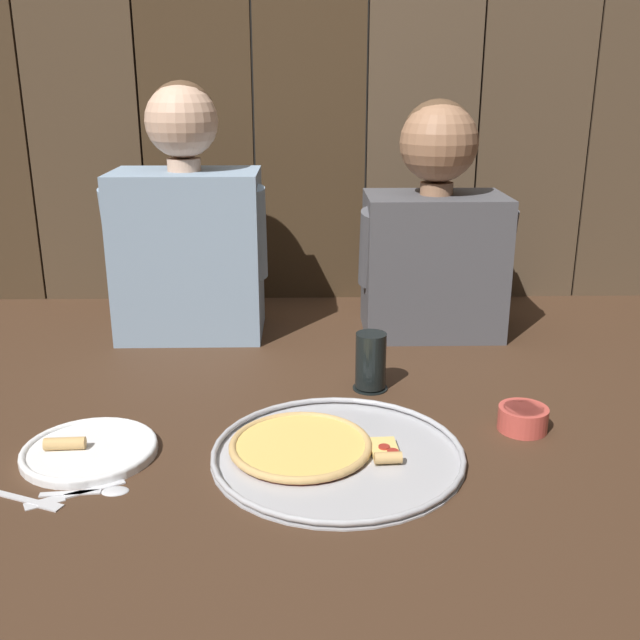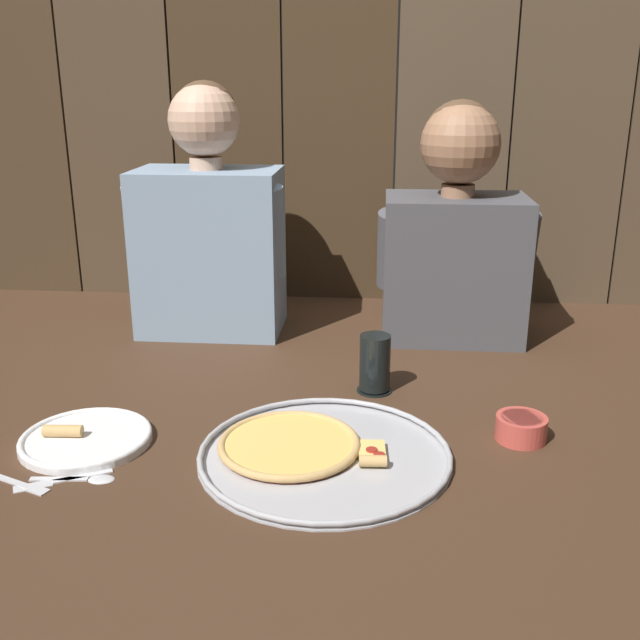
{
  "view_description": "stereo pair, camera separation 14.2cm",
  "coord_description": "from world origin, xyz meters",
  "px_view_note": "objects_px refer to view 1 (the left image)",
  "views": [
    {
      "loc": [
        -0.02,
        -1.25,
        0.63
      ],
      "look_at": [
        0.01,
        0.1,
        0.18
      ],
      "focal_mm": 41.23,
      "sensor_mm": 36.0,
      "label": 1
    },
    {
      "loc": [
        0.12,
        -1.24,
        0.63
      ],
      "look_at": [
        0.01,
        0.1,
        0.18
      ],
      "focal_mm": 41.23,
      "sensor_mm": 36.0,
      "label": 2
    }
  ],
  "objects_px": {
    "drinking_glass": "(371,362)",
    "diner_right": "(435,229)",
    "dipping_bowl": "(523,417)",
    "diner_left": "(188,227)",
    "dinner_plate": "(89,450)",
    "pizza_tray": "(326,451)"
  },
  "relations": [
    {
      "from": "dipping_bowl",
      "to": "diner_right",
      "type": "xyz_separation_m",
      "value": [
        -0.08,
        0.56,
        0.24
      ]
    },
    {
      "from": "pizza_tray",
      "to": "dinner_plate",
      "type": "bearing_deg",
      "value": 178.41
    },
    {
      "from": "pizza_tray",
      "to": "diner_right",
      "type": "bearing_deg",
      "value": 66.32
    },
    {
      "from": "drinking_glass",
      "to": "dipping_bowl",
      "type": "distance_m",
      "value": 0.33
    },
    {
      "from": "pizza_tray",
      "to": "drinking_glass",
      "type": "bearing_deg",
      "value": 70.6
    },
    {
      "from": "drinking_glass",
      "to": "dipping_bowl",
      "type": "xyz_separation_m",
      "value": [
        0.27,
        -0.19,
        -0.04
      ]
    },
    {
      "from": "pizza_tray",
      "to": "diner_left",
      "type": "bearing_deg",
      "value": 116.31
    },
    {
      "from": "dinner_plate",
      "to": "drinking_glass",
      "type": "relative_size",
      "value": 1.89
    },
    {
      "from": "diner_left",
      "to": "diner_right",
      "type": "height_order",
      "value": "diner_left"
    },
    {
      "from": "diner_left",
      "to": "dipping_bowl",
      "type": "bearing_deg",
      "value": -39.11
    },
    {
      "from": "pizza_tray",
      "to": "dinner_plate",
      "type": "distance_m",
      "value": 0.41
    },
    {
      "from": "drinking_glass",
      "to": "diner_left",
      "type": "bearing_deg",
      "value": 139.06
    },
    {
      "from": "drinking_glass",
      "to": "dipping_bowl",
      "type": "relative_size",
      "value": 1.34
    },
    {
      "from": "drinking_glass",
      "to": "diner_right",
      "type": "bearing_deg",
      "value": 63.17
    },
    {
      "from": "dinner_plate",
      "to": "diner_right",
      "type": "relative_size",
      "value": 0.4
    },
    {
      "from": "dinner_plate",
      "to": "dipping_bowl",
      "type": "distance_m",
      "value": 0.79
    },
    {
      "from": "drinking_glass",
      "to": "diner_left",
      "type": "height_order",
      "value": "diner_left"
    },
    {
      "from": "pizza_tray",
      "to": "diner_right",
      "type": "xyz_separation_m",
      "value": [
        0.29,
        0.66,
        0.26
      ]
    },
    {
      "from": "pizza_tray",
      "to": "drinking_glass",
      "type": "distance_m",
      "value": 0.31
    },
    {
      "from": "dipping_bowl",
      "to": "diner_left",
      "type": "xyz_separation_m",
      "value": [
        -0.69,
        0.56,
        0.25
      ]
    },
    {
      "from": "diner_right",
      "to": "drinking_glass",
      "type": "bearing_deg",
      "value": -116.83
    },
    {
      "from": "drinking_glass",
      "to": "diner_left",
      "type": "xyz_separation_m",
      "value": [
        -0.42,
        0.37,
        0.22
      ]
    }
  ]
}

